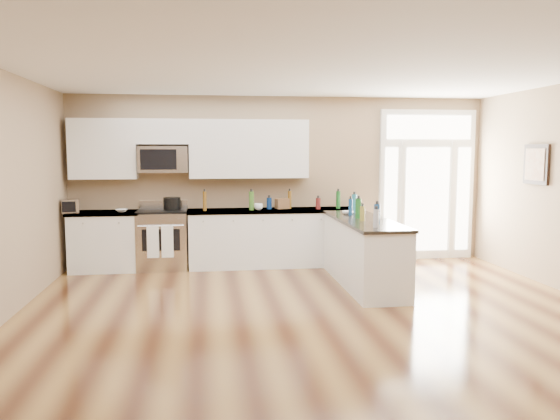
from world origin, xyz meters
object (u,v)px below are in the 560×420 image
Objects in this scene: peninsula_cabinet at (363,254)px; kitchen_range at (163,239)px; toaster_oven at (71,206)px; stockpot at (172,203)px.

kitchen_range is at bearing 153.50° from peninsula_cabinet.
toaster_oven is (-4.28, 1.32, 0.61)m from peninsula_cabinet.
stockpot is (-2.75, 1.52, 0.62)m from peninsula_cabinet.
kitchen_range is at bearing -154.69° from stockpot.
kitchen_range reaches higher than peninsula_cabinet.
toaster_oven reaches higher than kitchen_range.
toaster_oven reaches higher than peninsula_cabinet.
toaster_oven is (-1.37, -0.13, 0.57)m from kitchen_range.
kitchen_range is (-2.90, 1.45, 0.04)m from peninsula_cabinet.
peninsula_cabinet is 3.25m from kitchen_range.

